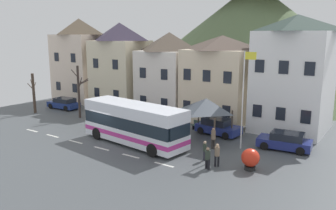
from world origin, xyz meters
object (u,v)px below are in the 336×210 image
Objects in this scene: townhouse_03 at (221,78)px; townhouse_00 at (81,60)px; pedestrian_01 at (217,153)px; bus_shelter at (206,105)px; parked_car_00 at (285,141)px; bare_tree_00 at (79,91)px; townhouse_04 at (294,74)px; parked_car_02 at (135,114)px; transit_bus at (134,124)px; hilltop_castle at (252,34)px; parked_car_03 at (64,103)px; pedestrian_02 at (208,157)px; bare_tree_01 at (34,93)px; harbour_buoy at (250,158)px; pedestrian_00 at (205,150)px; townhouse_02 at (169,73)px; public_bench at (200,125)px; townhouse_01 at (120,65)px; parked_car_01 at (218,127)px; flagpole at (244,94)px; pedestrian_03 at (213,136)px.

townhouse_00 is at bearing -178.31° from townhouse_03.
pedestrian_01 is at bearing -23.69° from townhouse_00.
parked_car_00 is (6.35, 1.15, -2.28)m from bus_shelter.
bare_tree_00 is (-12.76, -7.74, -1.41)m from townhouse_03.
townhouse_04 is 16.03m from parked_car_02.
transit_bus is at bearing -100.73° from townhouse_03.
parked_car_03 is (-12.57, -27.53, -8.17)m from hilltop_castle.
townhouse_03 is at bearing 112.66° from pedestrian_02.
townhouse_03 is 20.95m from bare_tree_01.
townhouse_00 reaches higher than bare_tree_01.
bare_tree_01 is (-26.47, 2.22, 1.51)m from harbour_buoy.
parked_car_02 is 14.38m from pedestrian_01.
parked_car_03 is at bearing 167.78° from harbour_buoy.
parked_car_00 is 2.91× the size of pedestrian_00.
hilltop_castle reaches higher than transit_bus.
parked_car_00 is at bearing -20.95° from townhouse_02.
transit_bus is 7.10m from public_bench.
harbour_buoy is (14.04, -11.12, -3.70)m from townhouse_02.
pedestrian_02 is 9.46m from public_bench.
townhouse_01 is 2.51× the size of parked_car_01.
transit_bus is at bearing -7.79° from bare_tree_01.
bare_tree_01 is (1.64, -8.51, -3.09)m from townhouse_00.
hilltop_castle is 30.01× the size of harbour_buoy.
townhouse_01 is 16.75m from bus_shelter.
flagpole is (23.37, -1.79, 3.72)m from parked_car_03.
pedestrian_00 is 1.34m from pedestrian_01.
parked_car_01 is 9.39m from parked_car_02.
harbour_buoy is at bearing -27.06° from townhouse_01.
hilltop_castle reaches higher than flagpole.
public_bench is (-8.14, 1.02, -0.21)m from parked_car_00.
townhouse_04 reaches higher than pedestrian_02.
bus_shelter is at bearing 174.13° from parked_car_03.
bare_tree_01 is (-11.63, -3.71, 1.67)m from parked_car_02.
bus_shelter is 0.80× the size of bare_tree_01.
bare_tree_01 reaches higher than transit_bus.
pedestrian_03 reaches higher than pedestrian_02.
parked_car_02 is 2.64× the size of pedestrian_02.
transit_bus is 7.68m from pedestrian_02.
townhouse_01 is at bearing 162.70° from public_bench.
hilltop_castle is at bearing 107.85° from pedestrian_01.
flagpole reaches higher than pedestrian_00.
flagpole reaches higher than bare_tree_00.
townhouse_00 reaches higher than townhouse_02.
townhouse_01 reaches higher than parked_car_03.
bare_tree_01 is at bearing 171.30° from pedestrian_02.
parked_car_00 is 0.93× the size of bare_tree_01.
bare_tree_00 reaches higher than pedestrian_03.
flagpole is at bearing 3.57° from bare_tree_01.
bare_tree_01 reaches higher than parked_car_00.
townhouse_02 is at bearing 148.16° from flagpole.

